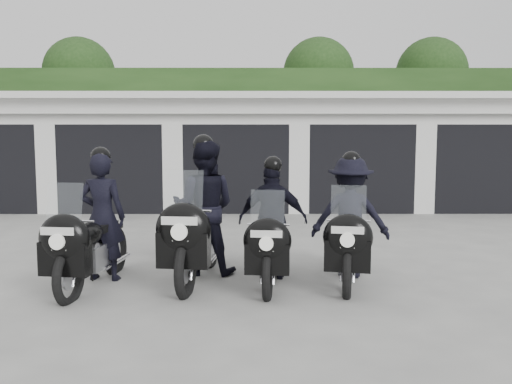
{
  "coord_description": "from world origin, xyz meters",
  "views": [
    {
      "loc": [
        0.45,
        -7.83,
        1.93
      ],
      "look_at": [
        0.48,
        0.58,
        1.05
      ],
      "focal_mm": 38.0,
      "sensor_mm": 36.0,
      "label": 1
    }
  ],
  "objects_px": {
    "police_bike_b": "(201,216)",
    "police_bike_d": "(350,224)",
    "police_bike_a": "(93,230)",
    "police_bike_c": "(272,227)"
  },
  "relations": [
    {
      "from": "police_bike_b",
      "to": "police_bike_d",
      "type": "height_order",
      "value": "police_bike_b"
    },
    {
      "from": "police_bike_b",
      "to": "police_bike_d",
      "type": "distance_m",
      "value": 2.01
    },
    {
      "from": "police_bike_a",
      "to": "police_bike_b",
      "type": "distance_m",
      "value": 1.41
    },
    {
      "from": "police_bike_c",
      "to": "police_bike_d",
      "type": "xyz_separation_m",
      "value": [
        1.05,
        0.11,
        0.03
      ]
    },
    {
      "from": "police_bike_b",
      "to": "police_bike_c",
      "type": "relative_size",
      "value": 1.17
    },
    {
      "from": "police_bike_b",
      "to": "police_bike_d",
      "type": "relative_size",
      "value": 1.14
    },
    {
      "from": "police_bike_a",
      "to": "police_bike_d",
      "type": "height_order",
      "value": "police_bike_a"
    },
    {
      "from": "police_bike_c",
      "to": "police_bike_d",
      "type": "distance_m",
      "value": 1.05
    },
    {
      "from": "police_bike_c",
      "to": "police_bike_a",
      "type": "bearing_deg",
      "value": -169.44
    },
    {
      "from": "police_bike_b",
      "to": "police_bike_d",
      "type": "bearing_deg",
      "value": 3.44
    }
  ]
}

